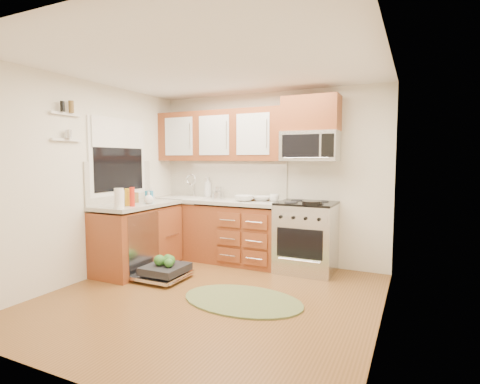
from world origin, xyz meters
The scene contains 38 objects.
floor centered at (0.00, 0.00, 0.00)m, with size 3.50×3.50×0.00m, color brown.
ceiling centered at (0.00, 0.00, 2.50)m, with size 3.50×3.50×0.00m, color white.
wall_back centered at (0.00, 1.75, 1.25)m, with size 3.50×0.04×2.50m, color silver.
wall_front centered at (0.00, -1.75, 1.25)m, with size 3.50×0.04×2.50m, color silver.
wall_left centered at (-1.75, 0.00, 1.25)m, with size 0.04×3.50×2.50m, color silver.
wall_right centered at (1.75, 0.00, 1.25)m, with size 0.04×3.50×2.50m, color silver.
base_cabinet_back centered at (-0.73, 1.45, 0.42)m, with size 2.05×0.60×0.85m, color brown.
base_cabinet_left centered at (-1.45, 0.52, 0.42)m, with size 0.60×1.25×0.85m, color brown.
countertop_back centered at (-0.72, 1.44, 0.90)m, with size 2.07×0.64×0.05m, color #B3B0A4.
countertop_left centered at (-1.44, 0.53, 0.90)m, with size 0.64×1.27×0.05m, color #B3B0A4.
backsplash_back centered at (-0.73, 1.74, 1.21)m, with size 2.05×0.02×0.57m, color beige.
backsplash_left centered at (-1.74, 0.52, 1.21)m, with size 0.02×1.25×0.57m, color beige.
upper_cabinets centered at (-0.73, 1.57, 1.88)m, with size 2.05×0.35×0.75m, color brown, non-canonical shape.
cabinet_over_mw centered at (0.68, 1.57, 2.13)m, with size 0.76×0.35×0.47m, color brown.
range centered at (0.68, 1.43, 0.47)m, with size 0.76×0.64×0.95m, color silver, non-canonical shape.
microwave centered at (0.68, 1.55, 1.70)m, with size 0.76×0.38×0.40m, color silver, non-canonical shape.
sink centered at (-1.25, 1.42, 0.80)m, with size 0.62×0.50×0.26m, color white, non-canonical shape.
dishwasher centered at (-0.86, 0.30, 0.10)m, with size 0.70×0.60×0.20m, color silver, non-canonical shape.
window centered at (-1.74, 0.50, 1.55)m, with size 0.03×1.05×1.05m, color white, non-canonical shape.
window_blind centered at (-1.71, 0.50, 1.88)m, with size 0.02×0.96×0.40m, color white.
shelf_upper centered at (-1.72, -0.35, 2.05)m, with size 0.04×0.40×0.03m, color white.
shelf_lower centered at (-1.72, -0.35, 1.75)m, with size 0.04×0.40×0.03m, color white.
rug centered at (0.36, 0.07, 0.01)m, with size 1.34×0.87×0.02m, color olive, non-canonical shape.
skillet centered at (0.81, 1.18, 0.97)m, with size 0.25×0.25×0.05m, color black.
stock_pot centered at (-0.70, 1.45, 0.98)m, with size 0.18×0.18×0.11m, color silver.
cutting_board centered at (-0.08, 1.55, 0.93)m, with size 0.27×0.18×0.02m, color tan.
canister centered at (-0.77, 1.60, 1.01)m, with size 0.11×0.11×0.18m, color silver.
paper_towel_roll centered at (-1.25, -0.02, 1.05)m, with size 0.12×0.12×0.25m, color white.
mustard_bottle centered at (-1.35, 0.24, 1.04)m, with size 0.07×0.07×0.22m, color gold.
red_bottle centered at (-1.25, 0.21, 1.05)m, with size 0.07×0.07×0.24m, color red.
wooden_box centered at (-1.54, 0.54, 1.00)m, with size 0.14×0.10×0.14m, color brown.
blue_carton centered at (-1.38, 0.70, 1.00)m, with size 0.10×0.06×0.16m, color teal.
bowl_a centered at (-0.01, 1.52, 0.96)m, with size 0.27×0.27×0.07m, color #999999.
bowl_b centered at (-0.21, 1.35, 0.97)m, with size 0.27×0.27×0.08m, color #999999.
cup centered at (0.20, 1.48, 0.98)m, with size 0.14×0.14×0.11m, color #999999.
soap_bottle_a centered at (-1.00, 1.68, 1.09)m, with size 0.12×0.12×0.32m, color #999999.
soap_bottle_b centered at (-1.62, 1.05, 1.01)m, with size 0.08×0.08×0.17m, color #999999.
soap_bottle_c centered at (-1.25, 0.53, 1.01)m, with size 0.13×0.13×0.16m, color #999999.
Camera 1 is at (2.02, -3.46, 1.52)m, focal length 28.00 mm.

